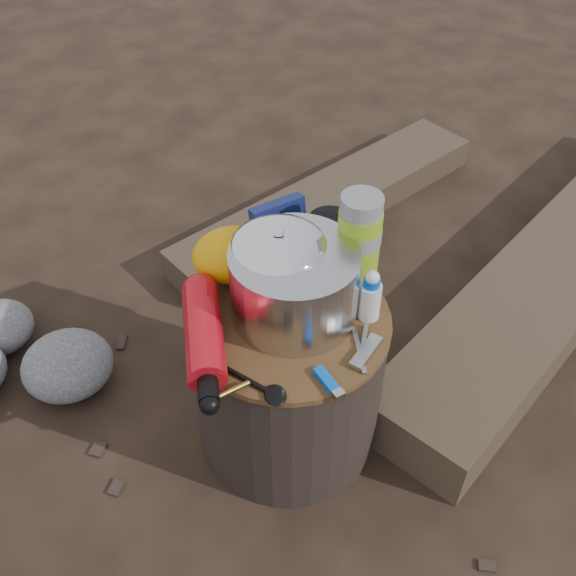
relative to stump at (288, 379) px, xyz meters
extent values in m
plane|color=black|center=(0.00, 0.00, -0.20)|extent=(60.00, 60.00, 0.00)
cylinder|color=black|center=(0.00, 0.00, 0.00)|extent=(0.43, 0.43, 0.39)
cube|color=#433427|center=(0.95, 0.34, -0.12)|extent=(1.61, 1.25, 0.15)
cube|color=#433427|center=(0.34, 0.82, -0.15)|extent=(1.17, 0.75, 0.10)
cylinder|color=#BABAC0|center=(0.02, 0.02, 0.28)|extent=(0.26, 0.26, 0.16)
cylinder|color=white|center=(-0.01, 0.05, 0.29)|extent=(0.19, 0.19, 0.19)
cylinder|color=#83B31A|center=(0.17, 0.07, 0.31)|extent=(0.09, 0.09, 0.23)
cylinder|color=black|center=(0.12, 0.13, 0.26)|extent=(0.09, 0.09, 0.14)
ellipsoid|color=#F8A609|center=(-0.09, 0.16, 0.25)|extent=(0.17, 0.14, 0.12)
cube|color=#121B50|center=(0.02, 0.18, 0.28)|extent=(0.13, 0.06, 0.16)
cube|color=blue|center=(0.03, -0.18, 0.20)|extent=(0.04, 0.08, 0.01)
cube|color=#AAAAAF|center=(0.13, -0.13, 0.20)|extent=(0.09, 0.08, 0.01)
cylinder|color=silver|center=(0.16, -0.03, 0.25)|extent=(0.05, 0.05, 0.11)
camera|label=1|loc=(-0.22, -0.93, 1.19)|focal=41.44mm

